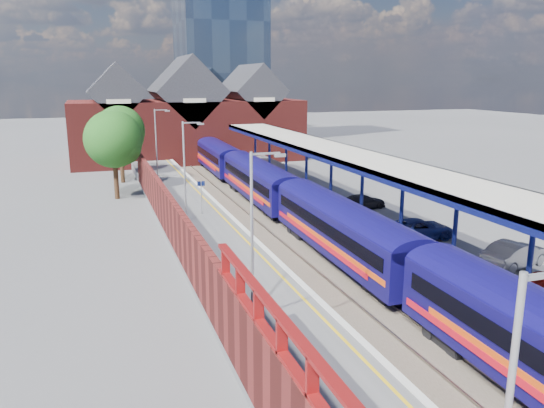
{
  "coord_description": "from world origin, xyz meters",
  "views": [
    {
      "loc": [
        -12.38,
        -13.75,
        10.76
      ],
      "look_at": [
        -1.22,
        18.95,
        2.6
      ],
      "focal_mm": 35.0,
      "sensor_mm": 36.0,
      "label": 1
    }
  ],
  "objects": [
    {
      "name": "ballast_bed",
      "position": [
        0.0,
        20.0,
        0.03
      ],
      "size": [
        6.0,
        76.0,
        0.06
      ],
      "primitive_type": "cube",
      "color": "#473D33",
      "rests_on": "ground"
    },
    {
      "name": "yellow_line",
      "position": [
        -3.75,
        20.0,
        1.01
      ],
      "size": [
        0.14,
        76.0,
        0.01
      ],
      "primitive_type": "cube",
      "color": "yellow",
      "rests_on": "left_platform"
    },
    {
      "name": "parked_car_dark",
      "position": [
        7.06,
        21.56,
        1.56
      ],
      "size": [
        4.12,
        2.37,
        1.12
      ],
      "primitive_type": "imported",
      "rotation": [
        0.0,
        0.0,
        1.79
      ],
      "color": "black",
      "rests_on": "right_platform"
    },
    {
      "name": "glass_tower",
      "position": [
        10.0,
        80.0,
        20.2
      ],
      "size": [
        14.2,
        14.2,
        40.3
      ],
      "color": "#465B78",
      "rests_on": "ground"
    },
    {
      "name": "lamp_post_d",
      "position": [
        -6.36,
        38.0,
        4.99
      ],
      "size": [
        1.48,
        0.18,
        7.0
      ],
      "color": "#A5A8AA",
      "rests_on": "left_platform"
    },
    {
      "name": "right_platform",
      "position": [
        6.0,
        20.0,
        0.5
      ],
      "size": [
        6.0,
        76.0,
        1.0
      ],
      "primitive_type": "cube",
      "color": "#565659",
      "rests_on": "ground"
    },
    {
      "name": "lamp_post_b",
      "position": [
        -6.36,
        6.0,
        4.99
      ],
      "size": [
        1.48,
        0.18,
        7.0
      ],
      "color": "#A5A8AA",
      "rests_on": "left_platform"
    },
    {
      "name": "train",
      "position": [
        1.49,
        21.98,
        2.12
      ],
      "size": [
        3.12,
        65.95,
        3.45
      ],
      "color": "#0F0B50",
      "rests_on": "ground"
    },
    {
      "name": "brick_wall",
      "position": [
        -8.1,
        13.54,
        2.45
      ],
      "size": [
        0.35,
        50.0,
        3.86
      ],
      "color": "maroon",
      "rests_on": "left_platform"
    },
    {
      "name": "canopy",
      "position": [
        5.48,
        21.95,
        5.25
      ],
      "size": [
        4.5,
        52.0,
        4.48
      ],
      "color": "#0E1454",
      "rests_on": "right_platform"
    },
    {
      "name": "coping_right",
      "position": [
        3.15,
        20.0,
        1.02
      ],
      "size": [
        0.3,
        76.0,
        0.05
      ],
      "primitive_type": "cube",
      "color": "silver",
      "rests_on": "right_platform"
    },
    {
      "name": "left_platform",
      "position": [
        -5.5,
        20.0,
        0.5
      ],
      "size": [
        5.0,
        76.0,
        1.0
      ],
      "primitive_type": "cube",
      "color": "#565659",
      "rests_on": "ground"
    },
    {
      "name": "parked_car_silver",
      "position": [
        8.5,
        7.38,
        1.71
      ],
      "size": [
        4.53,
        2.54,
        1.41
      ],
      "primitive_type": "imported",
      "rotation": [
        0.0,
        0.0,
        1.83
      ],
      "color": "#9D9DA1",
      "rests_on": "right_platform"
    },
    {
      "name": "tree_near",
      "position": [
        -10.35,
        35.91,
        5.35
      ],
      "size": [
        5.2,
        5.2,
        8.1
      ],
      "color": "#382314",
      "rests_on": "ground"
    },
    {
      "name": "lamp_post_c",
      "position": [
        -6.36,
        22.0,
        4.99
      ],
      "size": [
        1.48,
        0.18,
        7.0
      ],
      "color": "#A5A8AA",
      "rests_on": "left_platform"
    },
    {
      "name": "parked_car_blue",
      "position": [
        6.68,
        13.5,
        1.62
      ],
      "size": [
        4.71,
        2.59,
        1.25
      ],
      "primitive_type": "imported",
      "rotation": [
        0.0,
        0.0,
        1.45
      ],
      "color": "navy",
      "rests_on": "right_platform"
    },
    {
      "name": "station_building",
      "position": [
        0.0,
        58.0,
        5.45
      ],
      "size": [
        30.0,
        12.12,
        13.78
      ],
      "color": "maroon",
      "rests_on": "ground"
    },
    {
      "name": "platform_sign",
      "position": [
        -5.0,
        24.0,
        2.69
      ],
      "size": [
        0.55,
        0.08,
        2.5
      ],
      "color": "#A5A8AA",
      "rests_on": "left_platform"
    },
    {
      "name": "tree_far",
      "position": [
        -9.35,
        43.91,
        5.35
      ],
      "size": [
        5.2,
        5.2,
        8.1
      ],
      "color": "#382314",
      "rests_on": "ground"
    },
    {
      "name": "coping_left",
      "position": [
        -3.15,
        20.0,
        1.02
      ],
      "size": [
        0.3,
        76.0,
        0.05
      ],
      "primitive_type": "cube",
      "color": "silver",
      "rests_on": "left_platform"
    },
    {
      "name": "rails",
      "position": [
        0.0,
        20.0,
        0.12
      ],
      "size": [
        4.51,
        76.0,
        0.14
      ],
      "color": "slate",
      "rests_on": "ground"
    },
    {
      "name": "ground",
      "position": [
        0.0,
        30.0,
        0.0
      ],
      "size": [
        240.0,
        240.0,
        0.0
      ],
      "primitive_type": "plane",
      "color": "#5B5B5E",
      "rests_on": "ground"
    }
  ]
}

